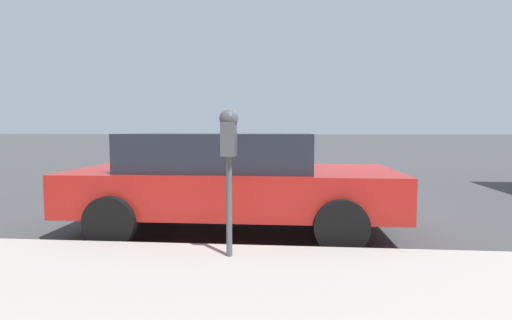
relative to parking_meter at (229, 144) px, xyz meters
The scene contains 3 objects.
ground_plane 2.90m from the parking_meter, ahead, with size 220.00×220.00×0.00m, color #424244.
parking_meter is the anchor object (origin of this frame).
car_red 1.70m from the parking_meter, ahead, with size 2.14×4.45×1.38m.
Camera 1 is at (-6.55, -0.62, 1.43)m, focal length 28.00 mm.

